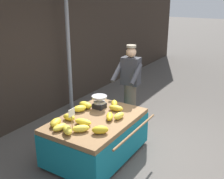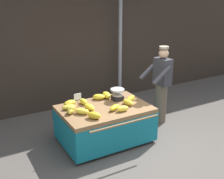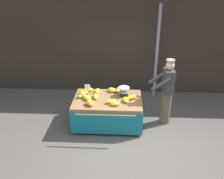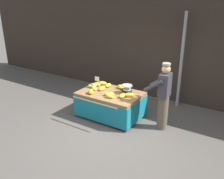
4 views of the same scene
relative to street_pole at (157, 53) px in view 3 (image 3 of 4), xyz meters
name	(u,v)px [view 3 (image 3 of 4)]	position (x,y,z in m)	size (l,w,h in m)	color
ground_plane	(129,145)	(-0.81, -2.57, -1.40)	(60.00, 60.00, 0.00)	#514C47
back_wall	(130,30)	(-0.81, 0.40, 0.59)	(16.00, 0.24, 4.00)	#332821
street_pole	(157,53)	(0.00, 0.00, 0.00)	(0.09, 0.09, 2.81)	gray
banana_cart	(108,106)	(-1.36, -1.70, -0.88)	(1.71, 1.35, 0.71)	olive
weighing_scale	(124,91)	(-0.96, -1.49, -0.57)	(0.28, 0.28, 0.23)	black
price_sign	(87,88)	(-1.87, -1.61, -0.44)	(0.14, 0.01, 0.34)	#997A51
banana_bunch_0	(97,91)	(-1.65, -1.36, -0.64)	(0.12, 0.22, 0.11)	yellow
banana_bunch_1	(88,90)	(-1.91, -1.30, -0.64)	(0.15, 0.27, 0.11)	gold
banana_bunch_2	(111,101)	(-1.26, -1.91, -0.64)	(0.11, 0.29, 0.10)	gold
banana_bunch_3	(112,90)	(-1.27, -1.28, -0.64)	(0.16, 0.24, 0.11)	yellow
banana_bunch_4	(126,100)	(-0.91, -1.82, -0.64)	(0.14, 0.27, 0.10)	gold
banana_bunch_5	(82,95)	(-2.01, -1.64, -0.63)	(0.12, 0.25, 0.12)	yellow
banana_bunch_6	(115,104)	(-1.16, -2.03, -0.64)	(0.12, 0.24, 0.11)	yellow
banana_bunch_7	(132,97)	(-0.77, -1.70, -0.63)	(0.11, 0.27, 0.12)	gold
banana_bunch_8	(96,96)	(-1.66, -1.66, -0.64)	(0.13, 0.29, 0.10)	yellow
banana_bunch_9	(84,92)	(-1.99, -1.46, -0.65)	(0.13, 0.25, 0.09)	yellow
banana_bunch_10	(90,103)	(-1.75, -2.05, -0.63)	(0.14, 0.25, 0.12)	gold
banana_bunch_11	(87,98)	(-1.86, -1.77, -0.64)	(0.13, 0.27, 0.11)	yellow
banana_bunch_12	(119,90)	(-1.09, -1.27, -0.63)	(0.15, 0.29, 0.12)	yellow
vendor_person	(167,92)	(0.10, -1.56, -0.53)	(0.60, 0.54, 1.71)	brown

